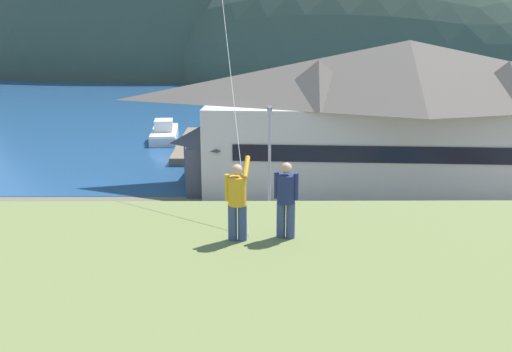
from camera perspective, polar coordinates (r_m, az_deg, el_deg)
name	(u,v)px	position (r m, az deg, el deg)	size (l,w,h in m)	color
ground_plane	(244,328)	(24.00, -1.15, -14.44)	(600.00, 600.00, 0.00)	#66604C
parking_lot_pad	(245,274)	(28.45, -1.02, -9.44)	(40.00, 20.00, 0.10)	gray
bay_water	(249,109)	(81.80, -0.64, 6.51)	(360.00, 84.00, 0.03)	navy
far_hill_west_ridge	(202,73)	(138.98, -5.27, 9.84)	(104.62, 47.89, 84.67)	#42513D
far_hill_east_peak	(369,76)	(133.64, 10.84, 9.44)	(92.57, 62.55, 62.08)	#42513D
harbor_lodge	(406,111)	(43.51, 14.23, 6.12)	(30.34, 12.61, 10.42)	beige
storage_shed_waterside	(213,153)	(42.10, -4.16, 2.20)	(5.00, 5.62, 5.00)	#474C56
wharf_dock	(196,145)	(56.31, -5.77, 3.02)	(3.20, 14.74, 0.70)	#70604C
moored_boat_wharfside	(164,133)	(60.60, -8.84, 4.11)	(3.17, 8.04, 2.16)	silver
parked_car_mid_row_near	(411,294)	(25.00, 14.69, -10.96)	(4.32, 2.29, 1.82)	#B28923
parked_car_back_row_left	(464,247)	(30.65, 19.43, -6.45)	(4.29, 2.24, 1.82)	navy
parked_car_mid_row_far	(210,250)	(28.65, -4.41, -7.10)	(4.35, 2.36, 1.82)	red
parked_car_mid_row_center	(234,291)	(24.49, -2.09, -11.02)	(4.34, 2.34, 1.82)	black
parked_car_lone_by_shed	(112,295)	(24.82, -13.71, -11.09)	(4.34, 2.35, 1.82)	silver
parked_car_corner_spot	(307,234)	(30.68, 4.91, -5.61)	(4.30, 2.26, 1.82)	#9EA3A8
parking_light_pole	(269,162)	(32.41, 1.30, 1.34)	(0.24, 0.78, 7.12)	#ADADB2
person_kite_flyer	(237,199)	(13.00, -1.82, -2.25)	(0.56, 0.64, 1.86)	#384770
person_companion	(286,198)	(13.17, 2.91, -2.11)	(0.53, 0.40, 1.74)	#384770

